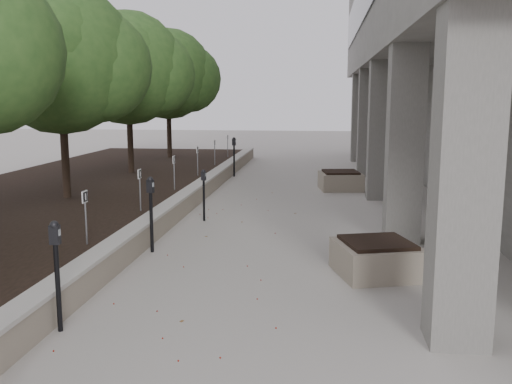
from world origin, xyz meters
The scene contains 19 objects.
ground centered at (0.00, 0.00, 0.00)m, with size 90.00×90.00×0.00m, color #A9A49B.
retaining_wall centered at (-1.82, 9.00, 0.25)m, with size 0.39×26.00×0.50m, color gray, non-canonical shape.
planting_bed centered at (-5.50, 9.00, 0.20)m, with size 7.00×26.00×0.40m, color black.
crabapple_tree_3 centered at (-4.80, 8.00, 3.12)m, with size 4.60×4.00×5.44m, color #294E1D, non-canonical shape.
crabapple_tree_4 centered at (-4.80, 13.00, 3.12)m, with size 4.60×4.00×5.44m, color #294E1D, non-canonical shape.
crabapple_tree_5 centered at (-4.80, 18.00, 3.12)m, with size 4.60×4.00×5.44m, color #294E1D, non-canonical shape.
parking_sign_3 centered at (-2.35, 3.50, 0.88)m, with size 0.04×0.22×0.96m, color black, non-canonical shape.
parking_sign_4 centered at (-2.35, 6.50, 0.88)m, with size 0.04×0.22×0.96m, color black, non-canonical shape.
parking_sign_5 centered at (-2.35, 9.50, 0.88)m, with size 0.04×0.22×0.96m, color black, non-canonical shape.
parking_sign_6 centered at (-2.35, 12.50, 0.88)m, with size 0.04×0.22×0.96m, color black, non-canonical shape.
parking_sign_7 centered at (-2.35, 15.50, 0.88)m, with size 0.04×0.22×0.96m, color black, non-canonical shape.
parking_sign_8 centered at (-2.35, 18.50, 0.88)m, with size 0.04×0.22×0.96m, color black, non-canonical shape.
parking_meter_2 centered at (-1.55, 0.74, 0.72)m, with size 0.14×0.10×1.45m, color black, non-canonical shape.
parking_meter_3 centered at (-1.49, 4.53, 0.74)m, with size 0.15×0.10×1.48m, color black, non-canonical shape.
parking_meter_4 centered at (-1.07, 7.41, 0.63)m, with size 0.12×0.09×1.26m, color black, non-canonical shape.
parking_meter_5 centered at (-1.55, 15.18, 0.74)m, with size 0.15×0.10×1.48m, color black, non-canonical shape.
planter_front centered at (2.68, 3.60, 0.30)m, with size 1.27×1.27×0.59m, color gray, non-canonical shape.
planter_back centered at (2.34, 12.58, 0.30)m, with size 1.30×1.30×0.61m, color gray, non-canonical shape.
berry_scatter centered at (-0.10, 5.00, 0.01)m, with size 3.30×14.10×0.02m, color maroon, non-canonical shape.
Camera 1 is at (1.75, -5.81, 2.96)m, focal length 39.87 mm.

